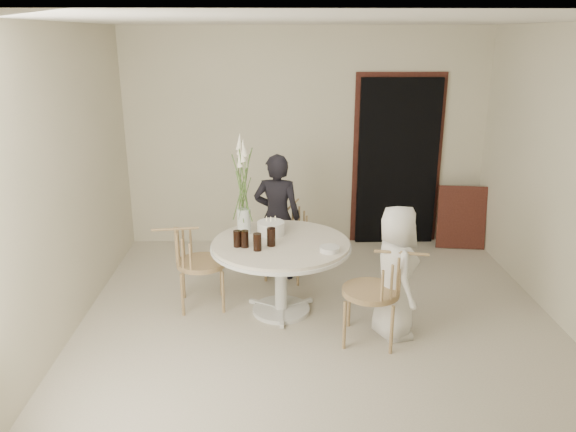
{
  "coord_description": "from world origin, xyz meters",
  "views": [
    {
      "loc": [
        -0.41,
        -4.7,
        2.6
      ],
      "look_at": [
        -0.28,
        0.3,
        0.97
      ],
      "focal_mm": 35.0,
      "sensor_mm": 36.0,
      "label": 1
    }
  ],
  "objects_px": {
    "chair_far": "(290,230)",
    "chair_right": "(385,283)",
    "table": "(281,253)",
    "birthday_cake": "(271,228)",
    "girl": "(277,217)",
    "chair_left": "(189,255)",
    "boy": "(395,272)",
    "flower_vase": "(243,187)"
  },
  "relations": [
    {
      "from": "chair_far",
      "to": "chair_right",
      "type": "xyz_separation_m",
      "value": [
        0.78,
        -1.51,
        0.04
      ]
    },
    {
      "from": "table",
      "to": "birthday_cake",
      "type": "xyz_separation_m",
      "value": [
        -0.09,
        0.22,
        0.18
      ]
    },
    {
      "from": "chair_far",
      "to": "chair_right",
      "type": "height_order",
      "value": "chair_right"
    },
    {
      "from": "table",
      "to": "chair_right",
      "type": "height_order",
      "value": "chair_right"
    },
    {
      "from": "birthday_cake",
      "to": "girl",
      "type": "bearing_deg",
      "value": 84.15
    },
    {
      "from": "chair_right",
      "to": "chair_left",
      "type": "distance_m",
      "value": 1.93
    },
    {
      "from": "table",
      "to": "chair_left",
      "type": "bearing_deg",
      "value": 170.75
    },
    {
      "from": "chair_left",
      "to": "girl",
      "type": "height_order",
      "value": "girl"
    },
    {
      "from": "chair_left",
      "to": "boy",
      "type": "height_order",
      "value": "boy"
    },
    {
      "from": "chair_left",
      "to": "flower_vase",
      "type": "height_order",
      "value": "flower_vase"
    },
    {
      "from": "flower_vase",
      "to": "table",
      "type": "bearing_deg",
      "value": -35.55
    },
    {
      "from": "table",
      "to": "chair_right",
      "type": "bearing_deg",
      "value": -32.73
    },
    {
      "from": "table",
      "to": "chair_far",
      "type": "relative_size",
      "value": 1.66
    },
    {
      "from": "table",
      "to": "chair_far",
      "type": "distance_m",
      "value": 0.95
    },
    {
      "from": "chair_left",
      "to": "boy",
      "type": "xyz_separation_m",
      "value": [
        1.9,
        -0.6,
        0.06
      ]
    },
    {
      "from": "chair_far",
      "to": "chair_left",
      "type": "bearing_deg",
      "value": -122.87
    },
    {
      "from": "chair_left",
      "to": "flower_vase",
      "type": "relative_size",
      "value": 0.85
    },
    {
      "from": "chair_right",
      "to": "boy",
      "type": "bearing_deg",
      "value": 149.55
    },
    {
      "from": "chair_far",
      "to": "birthday_cake",
      "type": "relative_size",
      "value": 3.01
    },
    {
      "from": "flower_vase",
      "to": "chair_far",
      "type": "bearing_deg",
      "value": 55.35
    },
    {
      "from": "chair_far",
      "to": "flower_vase",
      "type": "distance_m",
      "value": 1.07
    },
    {
      "from": "boy",
      "to": "birthday_cake",
      "type": "distance_m",
      "value": 1.3
    },
    {
      "from": "table",
      "to": "chair_left",
      "type": "height_order",
      "value": "chair_left"
    },
    {
      "from": "chair_right",
      "to": "girl",
      "type": "bearing_deg",
      "value": -133.99
    },
    {
      "from": "chair_left",
      "to": "birthday_cake",
      "type": "bearing_deg",
      "value": -92.43
    },
    {
      "from": "table",
      "to": "flower_vase",
      "type": "height_order",
      "value": "flower_vase"
    },
    {
      "from": "girl",
      "to": "boy",
      "type": "distance_m",
      "value": 1.66
    },
    {
      "from": "boy",
      "to": "flower_vase",
      "type": "xyz_separation_m",
      "value": [
        -1.36,
        0.71,
        0.59
      ]
    },
    {
      "from": "birthday_cake",
      "to": "chair_left",
      "type": "bearing_deg",
      "value": -175.08
    },
    {
      "from": "boy",
      "to": "flower_vase",
      "type": "distance_m",
      "value": 1.64
    },
    {
      "from": "table",
      "to": "flower_vase",
      "type": "relative_size",
      "value": 1.35
    },
    {
      "from": "chair_far",
      "to": "chair_right",
      "type": "bearing_deg",
      "value": -43.57
    },
    {
      "from": "girl",
      "to": "boy",
      "type": "xyz_separation_m",
      "value": [
        1.03,
        -1.3,
        -0.09
      ]
    },
    {
      "from": "girl",
      "to": "birthday_cake",
      "type": "xyz_separation_m",
      "value": [
        -0.06,
        -0.63,
        0.09
      ]
    },
    {
      "from": "chair_right",
      "to": "chair_left",
      "type": "bearing_deg",
      "value": -98.86
    },
    {
      "from": "chair_right",
      "to": "girl",
      "type": "relative_size",
      "value": 0.62
    },
    {
      "from": "chair_far",
      "to": "flower_vase",
      "type": "height_order",
      "value": "flower_vase"
    },
    {
      "from": "chair_far",
      "to": "chair_right",
      "type": "relative_size",
      "value": 0.92
    },
    {
      "from": "chair_left",
      "to": "boy",
      "type": "relative_size",
      "value": 0.69
    },
    {
      "from": "chair_far",
      "to": "chair_left",
      "type": "xyz_separation_m",
      "value": [
        -1.01,
        -0.79,
        0.03
      ]
    },
    {
      "from": "boy",
      "to": "birthday_cake",
      "type": "relative_size",
      "value": 4.57
    },
    {
      "from": "chair_left",
      "to": "flower_vase",
      "type": "distance_m",
      "value": 0.85
    }
  ]
}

